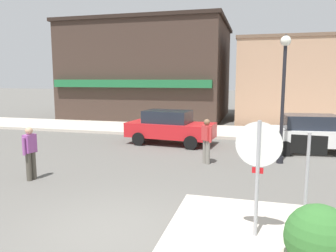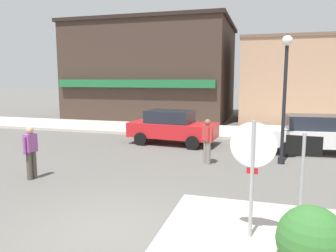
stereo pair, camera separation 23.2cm
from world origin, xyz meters
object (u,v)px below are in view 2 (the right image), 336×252
(planter, at_px, (311,251))
(parked_car_nearest, at_px, (172,127))
(stop_sign, at_px, (252,164))
(pedestrian_crossing_far, at_px, (207,140))
(lamp_post, at_px, (285,81))
(parked_car_second, at_px, (315,134))
(pedestrian_crossing_near, at_px, (31,151))
(one_way_sign, at_px, (302,176))

(planter, height_order, parked_car_nearest, parked_car_nearest)
(planter, xyz_separation_m, parked_car_nearest, (-4.77, 9.65, 0.25))
(stop_sign, xyz_separation_m, pedestrian_crossing_far, (-1.71, 5.49, -0.65))
(lamp_post, height_order, parked_car_nearest, lamp_post)
(lamp_post, relative_size, parked_car_second, 1.09)
(planter, distance_m, pedestrian_crossing_far, 7.04)
(stop_sign, distance_m, pedestrian_crossing_near, 6.93)
(stop_sign, height_order, lamp_post, lamp_post)
(one_way_sign, xyz_separation_m, parked_car_second, (1.39, 8.25, -0.52))
(lamp_post, xyz_separation_m, pedestrian_crossing_far, (-2.56, -0.75, -2.09))
(one_way_sign, bearing_deg, parked_car_nearest, 119.12)
(lamp_post, distance_m, pedestrian_crossing_far, 3.39)
(parked_car_nearest, relative_size, parked_car_second, 1.00)
(parked_car_second, bearing_deg, pedestrian_crossing_near, -144.96)
(stop_sign, relative_size, one_way_sign, 1.10)
(lamp_post, xyz_separation_m, parked_car_second, (1.39, 2.14, -2.15))
(one_way_sign, distance_m, planter, 1.40)
(pedestrian_crossing_near, bearing_deg, planter, -23.84)
(parked_car_second, distance_m, pedestrian_crossing_far, 4.89)
(one_way_sign, height_order, lamp_post, lamp_post)
(parked_car_second, height_order, pedestrian_crossing_near, pedestrian_crossing_near)
(one_way_sign, relative_size, planter, 1.71)
(planter, distance_m, lamp_post, 7.67)
(stop_sign, height_order, pedestrian_crossing_far, stop_sign)
(parked_car_nearest, bearing_deg, stop_sign, -65.75)
(one_way_sign, xyz_separation_m, pedestrian_crossing_near, (-7.38, 2.11, -0.46))
(one_way_sign, distance_m, lamp_post, 6.33)
(parked_car_nearest, relative_size, pedestrian_crossing_near, 2.58)
(parked_car_nearest, height_order, parked_car_second, same)
(one_way_sign, bearing_deg, stop_sign, -171.61)
(pedestrian_crossing_near, bearing_deg, parked_car_nearest, 67.44)
(parked_car_nearest, xyz_separation_m, pedestrian_crossing_far, (2.17, -3.12, 0.06))
(planter, bearing_deg, one_way_sign, 91.85)
(one_way_sign, height_order, parked_car_nearest, one_way_sign)
(planter, height_order, parked_car_second, parked_car_second)
(planter, distance_m, parked_car_nearest, 10.77)
(parked_car_nearest, height_order, pedestrian_crossing_far, pedestrian_crossing_far)
(lamp_post, height_order, parked_car_second, lamp_post)
(lamp_post, bearing_deg, pedestrian_crossing_far, -163.58)
(one_way_sign, xyz_separation_m, planter, (0.04, -1.17, -0.77))
(lamp_post, relative_size, pedestrian_crossing_near, 2.82)
(lamp_post, bearing_deg, parked_car_second, 57.00)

